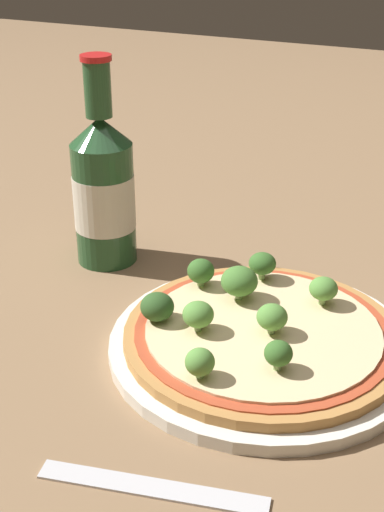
{
  "coord_description": "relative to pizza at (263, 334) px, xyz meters",
  "views": [
    {
      "loc": [
        -0.51,
        -0.18,
        0.38
      ],
      "look_at": [
        0.05,
        0.09,
        0.06
      ],
      "focal_mm": 50.0,
      "sensor_mm": 36.0,
      "label": 1
    }
  ],
  "objects": [
    {
      "name": "broccoli_floret_8",
      "position": [
        0.09,
        0.03,
        0.02
      ],
      "size": [
        0.03,
        0.03,
        0.03
      ],
      "color": "#89A866",
      "rests_on": "pizza"
    },
    {
      "name": "broccoli_floret_5",
      "position": [
        -0.03,
        0.05,
        0.02
      ],
      "size": [
        0.03,
        0.03,
        0.03
      ],
      "color": "#89A866",
      "rests_on": "pizza"
    },
    {
      "name": "fork",
      "position": [
        -0.19,
        0.01,
        -0.02
      ],
      "size": [
        0.05,
        0.17,
        0.0
      ],
      "rotation": [
        0.0,
        0.0,
        1.79
      ],
      "color": "silver",
      "rests_on": "ground_plane"
    },
    {
      "name": "broccoli_floret_7",
      "position": [
        0.05,
        0.09,
        0.02
      ],
      "size": [
        0.03,
        0.03,
        0.03
      ],
      "color": "#89A866",
      "rests_on": "pizza"
    },
    {
      "name": "ground_plane",
      "position": [
        -0.01,
        0.0,
        -0.02
      ],
      "size": [
        3.0,
        3.0,
        0.0
      ],
      "primitive_type": "plane",
      "color": "#846647"
    },
    {
      "name": "pizza",
      "position": [
        0.0,
        0.0,
        0.0
      ],
      "size": [
        0.26,
        0.26,
        0.01
      ],
      "color": "#B77F42",
      "rests_on": "plate"
    },
    {
      "name": "beer_bottle",
      "position": [
        0.1,
        0.23,
        0.07
      ],
      "size": [
        0.07,
        0.07,
        0.23
      ],
      "color": "#234C28",
      "rests_on": "ground_plane"
    },
    {
      "name": "broccoli_floret_1",
      "position": [
        0.04,
        0.04,
        0.03
      ],
      "size": [
        0.04,
        0.04,
        0.03
      ],
      "color": "#89A866",
      "rests_on": "pizza"
    },
    {
      "name": "broccoli_floret_6",
      "position": [
        -0.0,
        -0.01,
        0.02
      ],
      "size": [
        0.03,
        0.03,
        0.03
      ],
      "color": "#89A866",
      "rests_on": "pizza"
    },
    {
      "name": "broccoli_floret_3",
      "position": [
        -0.03,
        0.09,
        0.02
      ],
      "size": [
        0.03,
        0.03,
        0.03
      ],
      "color": "#89A866",
      "rests_on": "pizza"
    },
    {
      "name": "broccoli_floret_0",
      "position": [
        0.06,
        -0.04,
        0.02
      ],
      "size": [
        0.03,
        0.03,
        0.03
      ],
      "color": "#89A866",
      "rests_on": "pizza"
    },
    {
      "name": "plate",
      "position": [
        0.0,
        0.01,
        -0.01
      ],
      "size": [
        0.28,
        0.28,
        0.01
      ],
      "color": "silver",
      "rests_on": "ground_plane"
    },
    {
      "name": "broccoli_floret_2",
      "position": [
        -0.05,
        -0.03,
        0.02
      ],
      "size": [
        0.02,
        0.02,
        0.03
      ],
      "color": "#89A866",
      "rests_on": "pizza"
    },
    {
      "name": "broccoli_floret_4",
      "position": [
        -0.09,
        0.02,
        0.02
      ],
      "size": [
        0.02,
        0.02,
        0.03
      ],
      "color": "#89A866",
      "rests_on": "pizza"
    }
  ]
}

